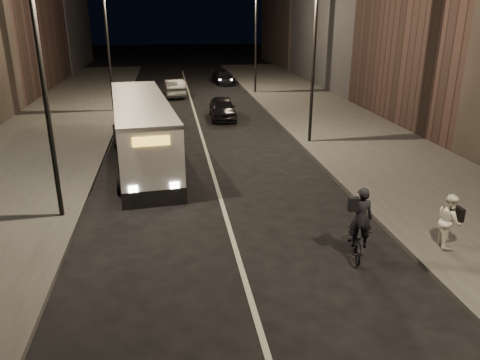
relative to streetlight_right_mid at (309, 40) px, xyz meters
name	(u,v)px	position (x,y,z in m)	size (l,w,h in m)	color
ground	(240,265)	(-5.33, -12.00, -5.36)	(180.00, 180.00, 0.00)	black
sidewalk_right	(347,131)	(3.17, 2.00, -5.28)	(7.00, 70.00, 0.16)	#363633
sidewalk_left	(44,143)	(-13.83, 2.00, -5.28)	(7.00, 70.00, 0.16)	#363633
streetlight_right_mid	(309,40)	(0.00, 0.00, 0.00)	(1.20, 0.44, 8.12)	black
streetlight_right_far	(253,28)	(0.00, 16.00, 0.00)	(1.20, 0.44, 8.12)	black
streetlight_left_near	(49,60)	(-10.66, -8.00, 0.00)	(1.20, 0.44, 8.12)	black
streetlight_left_far	(111,33)	(-10.66, 10.00, 0.00)	(1.20, 0.44, 8.12)	black
city_bus	(142,129)	(-8.40, -1.93, -3.73)	(3.58, 11.30, 3.00)	silver
cyclist_on_bicycle	(357,233)	(-1.90, -11.94, -4.63)	(1.11, 2.00, 2.19)	black
pedestrian_woman	(449,221)	(0.87, -12.06, -4.38)	(0.80, 0.62, 1.64)	silver
car_near	(222,108)	(-3.63, 6.85, -4.66)	(1.66, 4.13, 1.41)	black
car_mid	(174,88)	(-6.59, 15.88, -4.64)	(1.52, 4.37, 1.44)	#3D3E40
car_far	(223,77)	(-1.73, 22.30, -4.74)	(1.73, 4.25, 1.23)	black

